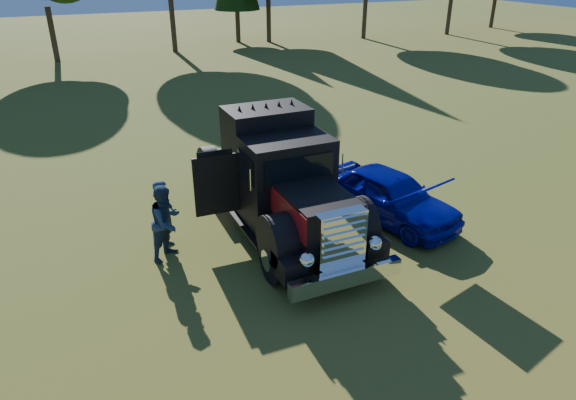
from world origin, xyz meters
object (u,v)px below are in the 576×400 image
(hotrod_coupe, at_px, (390,195))
(diamond_t_truck, at_px, (280,184))
(spectator_near, at_px, (165,215))
(spectator_far, at_px, (166,222))

(hotrod_coupe, bearing_deg, diamond_t_truck, 167.21)
(hotrod_coupe, height_order, spectator_near, hotrod_coupe)
(diamond_t_truck, height_order, spectator_far, diamond_t_truck)
(spectator_near, bearing_deg, hotrod_coupe, -82.01)
(diamond_t_truck, height_order, hotrod_coupe, diamond_t_truck)
(hotrod_coupe, relative_size, spectator_near, 2.49)
(diamond_t_truck, xyz_separation_m, spectator_far, (-2.90, -0.13, -0.38))
(diamond_t_truck, xyz_separation_m, spectator_near, (-2.85, 0.27, -0.40))
(diamond_t_truck, height_order, spectator_near, diamond_t_truck)
(hotrod_coupe, relative_size, spectator_far, 2.43)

